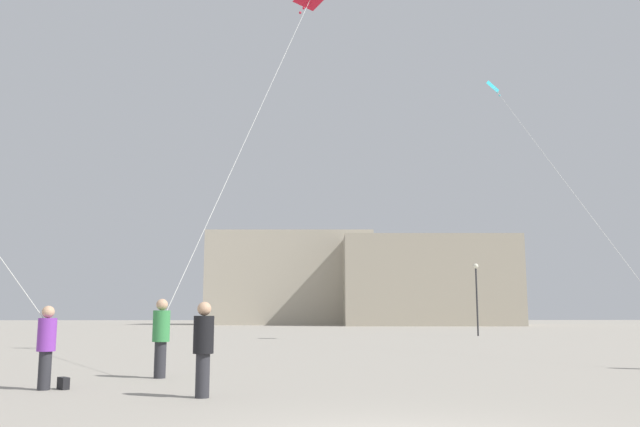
{
  "coord_description": "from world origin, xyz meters",
  "views": [
    {
      "loc": [
        -1.25,
        -7.73,
        1.51
      ],
      "look_at": [
        0.0,
        18.65,
        5.54
      ],
      "focal_mm": 36.95,
      "sensor_mm": 36.0,
      "label": 1
    }
  ],
  "objects_px": {
    "person_in_purple": "(46,343)",
    "kite_crimson_delta": "(307,7)",
    "person_in_green": "(161,334)",
    "building_centre_hall": "(425,282)",
    "kite_cyan_delta": "(498,93)",
    "building_left_hall": "(290,279)",
    "person_in_black": "(203,345)",
    "lamppost_east": "(476,287)",
    "handbag_beside_flyer": "(63,383)"
  },
  "relations": [
    {
      "from": "person_in_purple",
      "to": "kite_crimson_delta",
      "type": "height_order",
      "value": "kite_crimson_delta"
    },
    {
      "from": "person_in_purple",
      "to": "person_in_green",
      "type": "bearing_deg",
      "value": -24.75
    },
    {
      "from": "kite_crimson_delta",
      "to": "building_centre_hall",
      "type": "height_order",
      "value": "kite_crimson_delta"
    },
    {
      "from": "person_in_green",
      "to": "kite_cyan_delta",
      "type": "bearing_deg",
      "value": 169.26
    },
    {
      "from": "person_in_purple",
      "to": "building_left_hall",
      "type": "bearing_deg",
      "value": 9.67
    },
    {
      "from": "person_in_black",
      "to": "building_centre_hall",
      "type": "distance_m",
      "value": 78.04
    },
    {
      "from": "lamppost_east",
      "to": "handbag_beside_flyer",
      "type": "bearing_deg",
      "value": -119.21
    },
    {
      "from": "person_in_green",
      "to": "kite_crimson_delta",
      "type": "bearing_deg",
      "value": -176.68
    },
    {
      "from": "person_in_green",
      "to": "lamppost_east",
      "type": "xyz_separation_m",
      "value": [
        16.04,
        29.12,
        2.31
      ]
    },
    {
      "from": "handbag_beside_flyer",
      "to": "building_centre_hall",
      "type": "bearing_deg",
      "value": 72.86
    },
    {
      "from": "kite_crimson_delta",
      "to": "handbag_beside_flyer",
      "type": "distance_m",
      "value": 17.53
    },
    {
      "from": "person_in_black",
      "to": "person_in_green",
      "type": "xyz_separation_m",
      "value": [
        -1.48,
        3.74,
        0.07
      ]
    },
    {
      "from": "kite_crimson_delta",
      "to": "lamppost_east",
      "type": "xyz_separation_m",
      "value": [
        12.37,
        21.09,
        -10.01
      ]
    },
    {
      "from": "kite_crimson_delta",
      "to": "handbag_beside_flyer",
      "type": "xyz_separation_m",
      "value": [
        -5.16,
        -10.28,
        -13.22
      ]
    },
    {
      "from": "person_in_black",
      "to": "kite_cyan_delta",
      "type": "bearing_deg",
      "value": -162.79
    },
    {
      "from": "person_in_black",
      "to": "building_centre_hall",
      "type": "bearing_deg",
      "value": -146.8
    },
    {
      "from": "person_in_green",
      "to": "person_in_purple",
      "type": "bearing_deg",
      "value": -10.26
    },
    {
      "from": "kite_cyan_delta",
      "to": "lamppost_east",
      "type": "relative_size",
      "value": 3.6
    },
    {
      "from": "handbag_beside_flyer",
      "to": "building_left_hall",
      "type": "bearing_deg",
      "value": 86.54
    },
    {
      "from": "building_left_hall",
      "to": "kite_crimson_delta",
      "type": "bearing_deg",
      "value": -89.68
    },
    {
      "from": "person_in_black",
      "to": "kite_crimson_delta",
      "type": "bearing_deg",
      "value": -142.59
    },
    {
      "from": "building_centre_hall",
      "to": "lamppost_east",
      "type": "relative_size",
      "value": 4.59
    },
    {
      "from": "kite_cyan_delta",
      "to": "kite_crimson_delta",
      "type": "bearing_deg",
      "value": -136.93
    },
    {
      "from": "person_in_purple",
      "to": "handbag_beside_flyer",
      "type": "height_order",
      "value": "person_in_purple"
    },
    {
      "from": "lamppost_east",
      "to": "handbag_beside_flyer",
      "type": "distance_m",
      "value": 36.08
    },
    {
      "from": "person_in_black",
      "to": "handbag_beside_flyer",
      "type": "relative_size",
      "value": 5.4
    },
    {
      "from": "person_in_purple",
      "to": "building_centre_hall",
      "type": "xyz_separation_m",
      "value": [
        23.13,
        73.95,
        4.73
      ]
    },
    {
      "from": "person_in_purple",
      "to": "building_centre_hall",
      "type": "relative_size",
      "value": 0.07
    },
    {
      "from": "kite_cyan_delta",
      "to": "building_left_hall",
      "type": "relative_size",
      "value": 0.77
    },
    {
      "from": "handbag_beside_flyer",
      "to": "kite_cyan_delta",
      "type": "bearing_deg",
      "value": 51.92
    },
    {
      "from": "person_in_green",
      "to": "kite_crimson_delta",
      "type": "xyz_separation_m",
      "value": [
        3.67,
        8.03,
        12.32
      ]
    },
    {
      "from": "building_left_hall",
      "to": "person_in_purple",
      "type": "bearing_deg",
      "value": -93.71
    },
    {
      "from": "kite_cyan_delta",
      "to": "building_centre_hall",
      "type": "xyz_separation_m",
      "value": [
        6.8,
        53.46,
        -7.9
      ]
    },
    {
      "from": "person_in_green",
      "to": "building_centre_hall",
      "type": "bearing_deg",
      "value": -168.69
    },
    {
      "from": "person_in_purple",
      "to": "kite_cyan_delta",
      "type": "bearing_deg",
      "value": -25.17
    },
    {
      "from": "person_in_purple",
      "to": "handbag_beside_flyer",
      "type": "distance_m",
      "value": 0.87
    },
    {
      "from": "kite_crimson_delta",
      "to": "handbag_beside_flyer",
      "type": "height_order",
      "value": "kite_crimson_delta"
    },
    {
      "from": "building_centre_hall",
      "to": "kite_crimson_delta",
      "type": "bearing_deg",
      "value": -105.49
    },
    {
      "from": "person_in_black",
      "to": "kite_crimson_delta",
      "type": "relative_size",
      "value": 0.13
    },
    {
      "from": "building_left_hall",
      "to": "handbag_beside_flyer",
      "type": "height_order",
      "value": "building_left_hall"
    },
    {
      "from": "person_in_black",
      "to": "building_left_hall",
      "type": "distance_m",
      "value": 80.73
    },
    {
      "from": "person_in_green",
      "to": "handbag_beside_flyer",
      "type": "distance_m",
      "value": 2.85
    },
    {
      "from": "person_in_black",
      "to": "person_in_green",
      "type": "distance_m",
      "value": 4.03
    },
    {
      "from": "person_in_green",
      "to": "kite_cyan_delta",
      "type": "height_order",
      "value": "kite_cyan_delta"
    },
    {
      "from": "lamppost_east",
      "to": "handbag_beside_flyer",
      "type": "xyz_separation_m",
      "value": [
        -17.53,
        -31.37,
        -3.21
      ]
    },
    {
      "from": "person_in_green",
      "to": "handbag_beside_flyer",
      "type": "xyz_separation_m",
      "value": [
        -1.49,
        -2.25,
        -0.9
      ]
    },
    {
      "from": "person_in_purple",
      "to": "building_centre_hall",
      "type": "distance_m",
      "value": 77.62
    },
    {
      "from": "person_in_green",
      "to": "kite_cyan_delta",
      "type": "relative_size",
      "value": 0.1
    },
    {
      "from": "person_in_purple",
      "to": "kite_crimson_delta",
      "type": "relative_size",
      "value": 0.13
    },
    {
      "from": "person_in_green",
      "to": "handbag_beside_flyer",
      "type": "height_order",
      "value": "person_in_green"
    }
  ]
}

